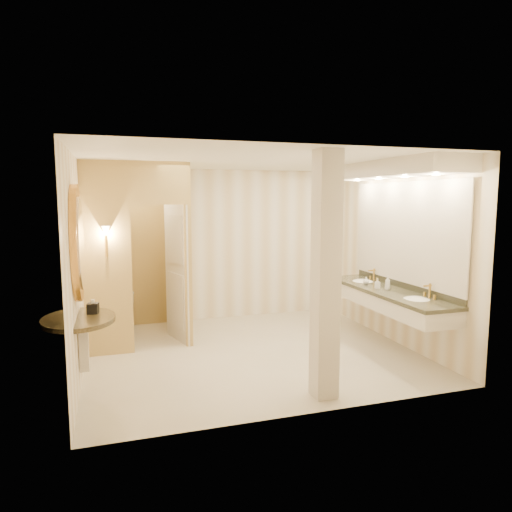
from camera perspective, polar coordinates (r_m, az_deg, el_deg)
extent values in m
plane|color=beige|center=(6.69, -0.61, -11.87)|extent=(4.50, 4.50, 0.00)
plane|color=white|center=(6.35, -0.64, 11.85)|extent=(4.50, 4.50, 0.00)
cube|color=white|center=(8.30, -4.60, 1.39)|extent=(4.50, 0.02, 2.70)
cube|color=white|center=(4.52, 6.69, -3.48)|extent=(4.50, 0.02, 2.70)
cube|color=white|center=(6.13, -21.21, -1.12)|extent=(0.02, 4.00, 2.70)
cube|color=white|center=(7.34, 16.44, 0.37)|extent=(0.02, 4.00, 2.70)
cube|color=tan|center=(7.43, -9.35, 0.64)|extent=(0.10, 1.50, 2.70)
cube|color=tan|center=(6.61, -18.12, -0.42)|extent=(0.65, 0.10, 2.70)
cube|color=tan|center=(6.59, -12.09, 8.91)|extent=(0.80, 0.10, 0.60)
cube|color=beige|center=(7.09, -9.79, -2.13)|extent=(0.28, 0.78, 2.10)
cylinder|color=gold|center=(6.52, -18.20, 1.25)|extent=(0.03, 0.03, 0.30)
cone|color=beige|center=(6.50, -18.27, 3.00)|extent=(0.14, 0.14, 0.14)
cube|color=beige|center=(6.95, 16.02, -5.17)|extent=(0.60, 2.52, 0.24)
cube|color=black|center=(6.93, 16.06, -4.20)|extent=(0.64, 2.56, 0.05)
cube|color=black|center=(7.07, 17.98, -3.47)|extent=(0.03, 2.52, 0.10)
ellipsoid|color=white|center=(6.39, 19.42, -5.47)|extent=(0.40, 0.44, 0.15)
cylinder|color=gold|center=(6.48, 20.89, -4.18)|extent=(0.03, 0.03, 0.22)
ellipsoid|color=white|center=(7.50, 13.19, -3.41)|extent=(0.40, 0.44, 0.15)
cylinder|color=gold|center=(7.58, 14.52, -2.35)|extent=(0.03, 0.03, 0.22)
cube|color=white|center=(6.97, 18.19, 2.84)|extent=(0.03, 2.52, 1.40)
cube|color=beige|center=(6.81, 16.57, 10.31)|extent=(0.75, 2.72, 0.22)
cylinder|color=black|center=(5.48, -21.28, -7.39)|extent=(0.99, 0.99, 0.05)
cube|color=beige|center=(5.56, -20.72, -10.38)|extent=(0.10, 0.10, 0.60)
cylinder|color=gold|center=(5.34, -21.48, 1.49)|extent=(0.07, 0.99, 0.99)
cylinder|color=white|center=(5.34, -21.05, 1.51)|extent=(0.02, 0.79, 0.79)
cube|color=beige|center=(4.99, 8.70, -2.51)|extent=(0.25, 0.25, 2.70)
cube|color=black|center=(5.58, -19.71, -6.17)|extent=(0.14, 0.14, 0.12)
imported|color=white|center=(7.75, -16.89, -6.53)|extent=(0.50, 0.80, 0.78)
imported|color=beige|center=(6.93, 14.94, -3.34)|extent=(0.08, 0.08, 0.14)
imported|color=silver|center=(7.20, 13.60, -3.01)|extent=(0.11, 0.11, 0.12)
imported|color=#C6B28C|center=(6.87, 16.13, -3.24)|extent=(0.10, 0.10, 0.20)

